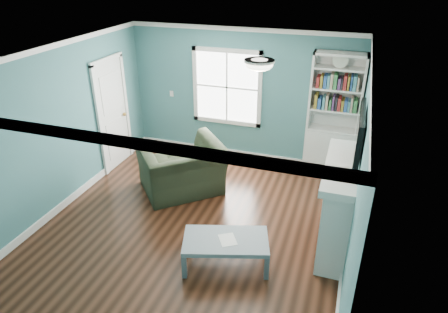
% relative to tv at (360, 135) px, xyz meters
% --- Properties ---
extents(floor, '(5.00, 5.00, 0.00)m').
position_rel_tv_xyz_m(floor, '(-2.20, -0.20, -1.72)').
color(floor, black).
rests_on(floor, ground).
extents(room_walls, '(5.00, 5.00, 5.00)m').
position_rel_tv_xyz_m(room_walls, '(-2.20, -0.20, -0.14)').
color(room_walls, '#3F7A7B').
rests_on(room_walls, ground).
extents(trim, '(4.50, 5.00, 2.60)m').
position_rel_tv_xyz_m(trim, '(-2.20, -0.20, -0.49)').
color(trim, white).
rests_on(trim, ground).
extents(window, '(1.40, 0.06, 1.50)m').
position_rel_tv_xyz_m(window, '(-2.50, 2.29, -0.27)').
color(window, white).
rests_on(window, room_walls).
extents(bookshelf, '(0.90, 0.35, 2.31)m').
position_rel_tv_xyz_m(bookshelf, '(-0.43, 2.10, -0.80)').
color(bookshelf, silver).
rests_on(bookshelf, ground).
extents(fireplace, '(0.44, 1.58, 1.30)m').
position_rel_tv_xyz_m(fireplace, '(-0.12, 0.00, -1.09)').
color(fireplace, black).
rests_on(fireplace, ground).
extents(tv, '(0.06, 1.10, 0.65)m').
position_rel_tv_xyz_m(tv, '(0.00, 0.00, 0.00)').
color(tv, black).
rests_on(tv, fireplace).
extents(door, '(0.12, 0.98, 2.17)m').
position_rel_tv_xyz_m(door, '(-4.42, 1.20, -0.65)').
color(door, silver).
rests_on(door, ground).
extents(ceiling_fixture, '(0.38, 0.38, 0.15)m').
position_rel_tv_xyz_m(ceiling_fixture, '(-1.30, -0.10, 0.82)').
color(ceiling_fixture, white).
rests_on(ceiling_fixture, room_walls).
extents(light_switch, '(0.08, 0.01, 0.12)m').
position_rel_tv_xyz_m(light_switch, '(-3.70, 2.28, -0.52)').
color(light_switch, white).
rests_on(light_switch, room_walls).
extents(recliner, '(1.61, 1.57, 1.19)m').
position_rel_tv_xyz_m(recliner, '(-2.78, 0.65, -1.13)').
color(recliner, black).
rests_on(recliner, ground).
extents(coffee_table, '(1.25, 0.91, 0.41)m').
position_rel_tv_xyz_m(coffee_table, '(-1.47, -0.90, -1.37)').
color(coffee_table, '#4D555D').
rests_on(coffee_table, ground).
extents(paper_sheet, '(0.31, 0.33, 0.00)m').
position_rel_tv_xyz_m(paper_sheet, '(-1.44, -0.91, -1.32)').
color(paper_sheet, white).
rests_on(paper_sheet, coffee_table).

